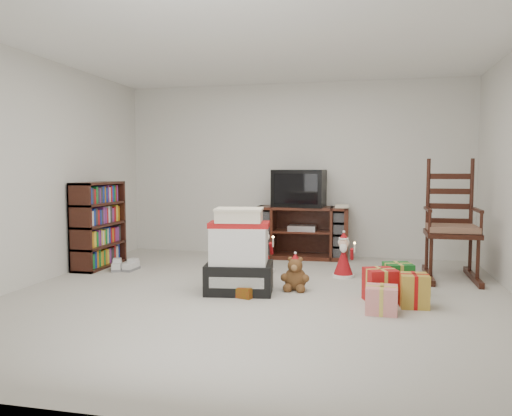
# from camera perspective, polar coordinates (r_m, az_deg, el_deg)

# --- Properties ---
(room) EXTENTS (5.01, 5.01, 2.51)m
(room) POSITION_cam_1_polar(r_m,az_deg,el_deg) (4.85, 0.12, 4.30)
(room) COLOR #B1ADA2
(room) RESTS_ON ground
(tv_stand) EXTENTS (1.29, 0.49, 0.73)m
(tv_stand) POSITION_cam_1_polar(r_m,az_deg,el_deg) (7.09, 5.31, -2.79)
(tv_stand) COLOR #492014
(tv_stand) RESTS_ON floor
(bookshelf) EXTENTS (0.30, 0.90, 1.10)m
(bookshelf) POSITION_cam_1_polar(r_m,az_deg,el_deg) (6.73, -17.53, -1.99)
(bookshelf) COLOR #36170E
(bookshelf) RESTS_ON floor
(rocking_chair) EXTENTS (0.58, 0.96, 1.44)m
(rocking_chair) POSITION_cam_1_polar(r_m,az_deg,el_deg) (6.21, 21.36, -2.96)
(rocking_chair) COLOR #36170E
(rocking_chair) RESTS_ON floor
(gift_pile) EXTENTS (0.73, 0.58, 0.85)m
(gift_pile) POSITION_cam_1_polar(r_m,az_deg,el_deg) (5.12, -1.92, -5.56)
(gift_pile) COLOR black
(gift_pile) RESTS_ON floor
(red_suitcase) EXTENTS (0.41, 0.31, 0.55)m
(red_suitcase) POSITION_cam_1_polar(r_m,az_deg,el_deg) (5.51, -1.47, -6.22)
(red_suitcase) COLOR maroon
(red_suitcase) RESTS_ON floor
(stocking) EXTENTS (0.30, 0.20, 0.59)m
(stocking) POSITION_cam_1_polar(r_m,az_deg,el_deg) (5.01, -2.58, -6.66)
(stocking) COLOR #0E660B
(stocking) RESTS_ON floor
(teddy_bear) EXTENTS (0.23, 0.21, 0.35)m
(teddy_bear) POSITION_cam_1_polar(r_m,az_deg,el_deg) (5.26, 4.52, -7.72)
(teddy_bear) COLOR brown
(teddy_bear) RESTS_ON floor
(santa_figurine) EXTENTS (0.26, 0.25, 0.53)m
(santa_figurine) POSITION_cam_1_polar(r_m,az_deg,el_deg) (5.94, 9.96, -5.83)
(santa_figurine) COLOR maroon
(santa_figurine) RESTS_ON floor
(mrs_claus_figurine) EXTENTS (0.28, 0.27, 0.57)m
(mrs_claus_figurine) POSITION_cam_1_polar(r_m,az_deg,el_deg) (6.13, 0.87, -5.30)
(mrs_claus_figurine) COLOR maroon
(mrs_claus_figurine) RESTS_ON floor
(sneaker_pair) EXTENTS (0.35, 0.30, 0.10)m
(sneaker_pair) POSITION_cam_1_polar(r_m,az_deg,el_deg) (6.48, -14.86, -6.46)
(sneaker_pair) COLOR silver
(sneaker_pair) RESTS_ON floor
(gift_cluster) EXTENTS (0.61, 0.94, 0.29)m
(gift_cluster) POSITION_cam_1_polar(r_m,az_deg,el_deg) (4.93, 15.22, -8.84)
(gift_cluster) COLOR #AB1314
(gift_cluster) RESTS_ON floor
(crt_television) EXTENTS (0.73, 0.55, 0.52)m
(crt_television) POSITION_cam_1_polar(r_m,az_deg,el_deg) (7.05, 4.95, 2.27)
(crt_television) COLOR black
(crt_television) RESTS_ON tv_stand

